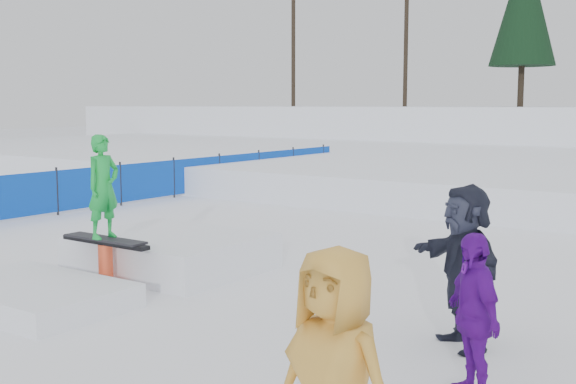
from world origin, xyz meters
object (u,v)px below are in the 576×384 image
Objects in this scene: safety_fence at (174,177)px; jib_rail_feature at (137,258)px; spectator_purple at (473,316)px; spectator_dark at (465,266)px.

safety_fence is 3.64× the size of jib_rail_feature.
spectator_purple is 0.85× the size of spectator_dark.
spectator_purple is at bearing -24.12° from spectator_dark.
spectator_purple reaches higher than safety_fence.
spectator_dark is at bearing -32.96° from safety_fence.
safety_fence is 9.23m from jib_rail_feature.
safety_fence is at bearing -171.53° from spectator_purple.
safety_fence is 14.27m from spectator_purple.
safety_fence is 9.32× the size of spectator_dark.
jib_rail_feature is (6.00, -7.00, -0.25)m from safety_fence.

